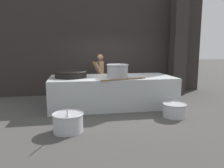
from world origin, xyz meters
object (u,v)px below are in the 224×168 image
object	(u,v)px
giant_wok_near	(71,74)
prep_bowl_vegetables	(68,122)
prep_bowl_meat	(174,110)
stock_pot	(118,71)
cook	(100,75)

from	to	relation	value
giant_wok_near	prep_bowl_vegetables	bearing A→B (deg)	-92.24
prep_bowl_meat	prep_bowl_vegetables	bearing A→B (deg)	-168.74
stock_pot	cook	bearing A→B (deg)	102.94
cook	prep_bowl_vegetables	bearing A→B (deg)	66.24
cook	prep_bowl_vegetables	size ratio (longest dim) A/B	1.81
giant_wok_near	prep_bowl_meat	world-z (taller)	giant_wok_near
giant_wok_near	prep_bowl_vegetables	world-z (taller)	giant_wok_near
giant_wok_near	prep_bowl_vegetables	xyz separation A→B (m)	(-0.08, -2.13, -0.86)
cook	prep_bowl_meat	size ratio (longest dim) A/B	2.58
cook	prep_bowl_meat	distance (m)	3.28
cook	prep_bowl_vegetables	world-z (taller)	cook
stock_pot	cook	xyz separation A→B (m)	(-0.35, 1.53, -0.30)
prep_bowl_vegetables	giant_wok_near	bearing A→B (deg)	87.76
stock_pot	prep_bowl_vegetables	distance (m)	2.51
giant_wok_near	prep_bowl_meat	bearing A→B (deg)	-29.12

